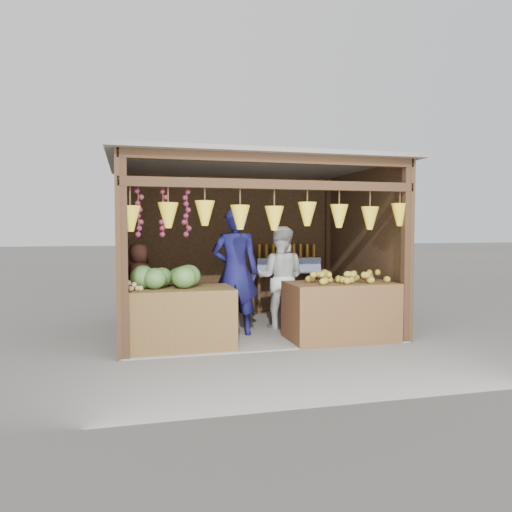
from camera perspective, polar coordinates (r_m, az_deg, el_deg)
The scene contains 12 objects.
ground at distance 8.14m, azimuth -0.74°, elevation -8.35°, with size 80.00×80.00×0.00m, color #514F49.
stall_structure at distance 7.92m, azimuth -0.91°, elevation 3.47°, with size 4.30×3.30×2.66m.
back_shelf at distance 9.52m, azimuth 3.59°, elevation -1.35°, with size 1.25×0.32×1.32m.
counter_left at distance 6.87m, azimuth -9.02°, elevation -7.04°, with size 1.51×0.85×0.82m, color #4E371A.
counter_right at distance 7.40m, azimuth 9.62°, elevation -6.24°, with size 1.54×0.85×0.84m, color #4B2B19.
stool at distance 8.01m, azimuth -13.20°, elevation -7.60°, with size 0.30×0.30×0.28m, color black.
man_standing at distance 7.53m, azimuth -2.38°, elevation -1.81°, with size 0.71×0.46×1.94m, color #121244.
woman_standing at distance 8.06m, azimuth 2.80°, elevation -2.51°, with size 0.80×0.63×1.66m, color silver.
vendor_seated at distance 7.91m, azimuth -13.27°, elevation -2.64°, with size 0.54×0.35×1.11m, color #4F291F.
melon_pile at distance 6.84m, azimuth -9.92°, elevation -2.26°, with size 1.00×0.50×0.32m, color #154813, non-canonical shape.
tanfruit_pile at distance 6.69m, azimuth -14.06°, elevation -3.24°, with size 0.34×0.40×0.13m, color olive, non-canonical shape.
mango_pile at distance 7.39m, azimuth 10.30°, elevation -2.10°, with size 1.40×0.64×0.22m, color #B56118, non-canonical shape.
Camera 1 is at (-1.87, -7.75, 1.63)m, focal length 35.00 mm.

